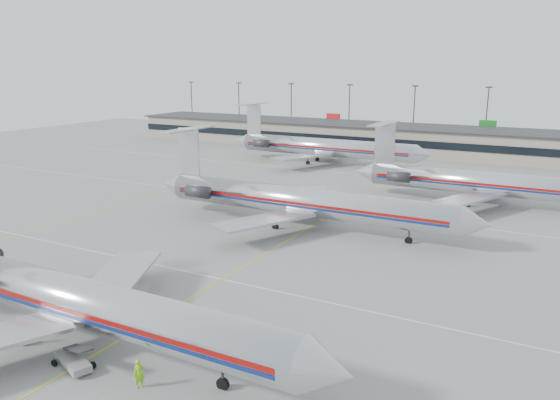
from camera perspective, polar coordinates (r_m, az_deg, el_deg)
The scene contains 10 objects.
ground at distance 46.56m, azimuth -13.15°, elevation -12.17°, with size 260.00×260.00×0.00m, color gray.
apron_markings at distance 53.71m, azimuth -6.05°, elevation -8.25°, with size 160.00×0.15×0.02m, color silver.
terminal at distance 133.04m, azimuth 15.88°, elevation 5.99°, with size 162.00×17.00×6.25m.
light_mast_row at distance 146.14m, azimuth 17.26°, elevation 8.70°, with size 163.60×0.40×15.28m.
jet_foreground at distance 44.53m, azimuth -21.80°, elevation -9.27°, with size 44.91×26.45×11.76m.
jet_second_row at distance 69.55m, azimuth 1.84°, elevation -0.05°, with size 45.36×26.71×11.87m.
jet_third_row at distance 85.91m, azimuth 20.71°, elevation 1.68°, with size 42.33×26.04×11.58m.
jet_back_row at distance 115.64m, azimuth 4.37°, elevation 5.56°, with size 44.86×27.59×12.27m.
belt_loader at distance 41.35m, azimuth -20.72°, elevation -15.35°, with size 4.30×2.44×2.20m.
ramp_worker_near at distance 37.72m, azimuth -14.51°, elevation -17.18°, with size 0.71×0.46×1.94m, color #8CDF15.
Camera 1 is at (28.44, -30.88, 20.14)m, focal length 35.00 mm.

